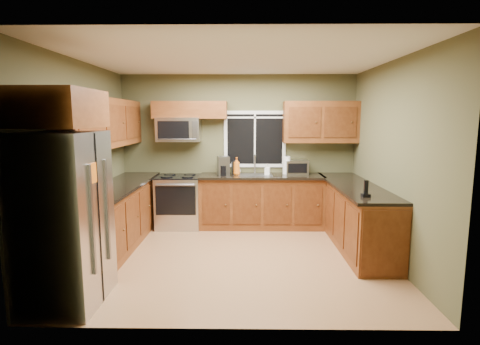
{
  "coord_description": "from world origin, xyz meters",
  "views": [
    {
      "loc": [
        0.12,
        -5.02,
        1.94
      ],
      "look_at": [
        0.05,
        0.35,
        1.15
      ],
      "focal_mm": 28.0,
      "sensor_mm": 36.0,
      "label": 1
    }
  ],
  "objects_px": {
    "coffee_maker": "(223,166)",
    "cordless_phone": "(366,192)",
    "toaster_oven": "(296,167)",
    "soap_bottle_a": "(237,166)",
    "paper_towel_roll": "(286,165)",
    "kettle": "(235,167)",
    "microwave": "(179,130)",
    "refrigerator": "(64,219)",
    "range": "(179,201)",
    "soap_bottle_b": "(267,169)",
    "soap_bottle_c": "(237,169)"
  },
  "relations": [
    {
      "from": "toaster_oven",
      "to": "soap_bottle_a",
      "type": "bearing_deg",
      "value": -173.76
    },
    {
      "from": "microwave",
      "to": "range",
      "type": "bearing_deg",
      "value": -89.98
    },
    {
      "from": "refrigerator",
      "to": "microwave",
      "type": "height_order",
      "value": "microwave"
    },
    {
      "from": "toaster_oven",
      "to": "paper_towel_roll",
      "type": "height_order",
      "value": "paper_towel_roll"
    },
    {
      "from": "refrigerator",
      "to": "paper_towel_roll",
      "type": "relative_size",
      "value": 5.22
    },
    {
      "from": "toaster_oven",
      "to": "soap_bottle_a",
      "type": "distance_m",
      "value": 1.07
    },
    {
      "from": "range",
      "to": "paper_towel_roll",
      "type": "xyz_separation_m",
      "value": [
        1.91,
        0.15,
        0.63
      ]
    },
    {
      "from": "soap_bottle_c",
      "to": "cordless_phone",
      "type": "height_order",
      "value": "cordless_phone"
    },
    {
      "from": "refrigerator",
      "to": "cordless_phone",
      "type": "height_order",
      "value": "refrigerator"
    },
    {
      "from": "microwave",
      "to": "paper_towel_roll",
      "type": "relative_size",
      "value": 2.2
    },
    {
      "from": "toaster_oven",
      "to": "soap_bottle_c",
      "type": "distance_m",
      "value": 1.06
    },
    {
      "from": "kettle",
      "to": "microwave",
      "type": "bearing_deg",
      "value": -179.7
    },
    {
      "from": "range",
      "to": "microwave",
      "type": "xyz_separation_m",
      "value": [
        -0.0,
        0.14,
        1.26
      ]
    },
    {
      "from": "paper_towel_roll",
      "to": "kettle",
      "type": "bearing_deg",
      "value": -179.48
    },
    {
      "from": "coffee_maker",
      "to": "soap_bottle_c",
      "type": "height_order",
      "value": "coffee_maker"
    },
    {
      "from": "paper_towel_roll",
      "to": "soap_bottle_a",
      "type": "xyz_separation_m",
      "value": [
        -0.89,
        -0.12,
        -0.0
      ]
    },
    {
      "from": "range",
      "to": "microwave",
      "type": "height_order",
      "value": "microwave"
    },
    {
      "from": "refrigerator",
      "to": "soap_bottle_c",
      "type": "distance_m",
      "value": 3.41
    },
    {
      "from": "microwave",
      "to": "kettle",
      "type": "distance_m",
      "value": 1.2
    },
    {
      "from": "refrigerator",
      "to": "paper_towel_roll",
      "type": "height_order",
      "value": "refrigerator"
    },
    {
      "from": "toaster_oven",
      "to": "soap_bottle_a",
      "type": "xyz_separation_m",
      "value": [
        -1.06,
        -0.12,
        0.03
      ]
    },
    {
      "from": "range",
      "to": "soap_bottle_b",
      "type": "relative_size",
      "value": 4.9
    },
    {
      "from": "kettle",
      "to": "coffee_maker",
      "type": "bearing_deg",
      "value": -147.36
    },
    {
      "from": "range",
      "to": "toaster_oven",
      "type": "bearing_deg",
      "value": 4.02
    },
    {
      "from": "toaster_oven",
      "to": "paper_towel_roll",
      "type": "bearing_deg",
      "value": 179.09
    },
    {
      "from": "toaster_oven",
      "to": "range",
      "type": "bearing_deg",
      "value": -175.98
    },
    {
      "from": "toaster_oven",
      "to": "microwave",
      "type": "bearing_deg",
      "value": -179.71
    },
    {
      "from": "range",
      "to": "soap_bottle_b",
      "type": "bearing_deg",
      "value": 1.11
    },
    {
      "from": "kettle",
      "to": "paper_towel_roll",
      "type": "relative_size",
      "value": 0.75
    },
    {
      "from": "paper_towel_roll",
      "to": "soap_bottle_a",
      "type": "bearing_deg",
      "value": -172.35
    },
    {
      "from": "refrigerator",
      "to": "cordless_phone",
      "type": "xyz_separation_m",
      "value": [
        3.4,
        0.97,
        0.1
      ]
    },
    {
      "from": "coffee_maker",
      "to": "cordless_phone",
      "type": "bearing_deg",
      "value": -43.26
    },
    {
      "from": "microwave",
      "to": "toaster_oven",
      "type": "relative_size",
      "value": 1.85
    },
    {
      "from": "paper_towel_roll",
      "to": "coffee_maker",
      "type": "bearing_deg",
      "value": -172.77
    },
    {
      "from": "soap_bottle_a",
      "to": "soap_bottle_b",
      "type": "xyz_separation_m",
      "value": [
        0.54,
        0.0,
        -0.06
      ]
    },
    {
      "from": "cordless_phone",
      "to": "kettle",
      "type": "bearing_deg",
      "value": 131.39
    },
    {
      "from": "soap_bottle_c",
      "to": "cordless_phone",
      "type": "xyz_separation_m",
      "value": [
        1.67,
        -1.97,
        -0.01
      ]
    },
    {
      "from": "kettle",
      "to": "cordless_phone",
      "type": "distance_m",
      "value": 2.59
    },
    {
      "from": "soap_bottle_c",
      "to": "kettle",
      "type": "bearing_deg",
      "value": -145.53
    },
    {
      "from": "microwave",
      "to": "soap_bottle_c",
      "type": "distance_m",
      "value": 1.26
    },
    {
      "from": "refrigerator",
      "to": "soap_bottle_a",
      "type": "relative_size",
      "value": 5.79
    },
    {
      "from": "coffee_maker",
      "to": "cordless_phone",
      "type": "relative_size",
      "value": 1.51
    },
    {
      "from": "coffee_maker",
      "to": "soap_bottle_b",
      "type": "relative_size",
      "value": 1.71
    },
    {
      "from": "microwave",
      "to": "soap_bottle_b",
      "type": "bearing_deg",
      "value": -3.86
    },
    {
      "from": "refrigerator",
      "to": "toaster_oven",
      "type": "distance_m",
      "value": 4.03
    },
    {
      "from": "kettle",
      "to": "paper_towel_roll",
      "type": "distance_m",
      "value": 0.91
    },
    {
      "from": "refrigerator",
      "to": "range",
      "type": "xyz_separation_m",
      "value": [
        0.69,
        2.77,
        -0.43
      ]
    },
    {
      "from": "coffee_maker",
      "to": "kettle",
      "type": "height_order",
      "value": "coffee_maker"
    },
    {
      "from": "kettle",
      "to": "soap_bottle_b",
      "type": "xyz_separation_m",
      "value": [
        0.57,
        -0.11,
        -0.02
      ]
    },
    {
      "from": "range",
      "to": "paper_towel_roll",
      "type": "bearing_deg",
      "value": 4.47
    }
  ]
}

